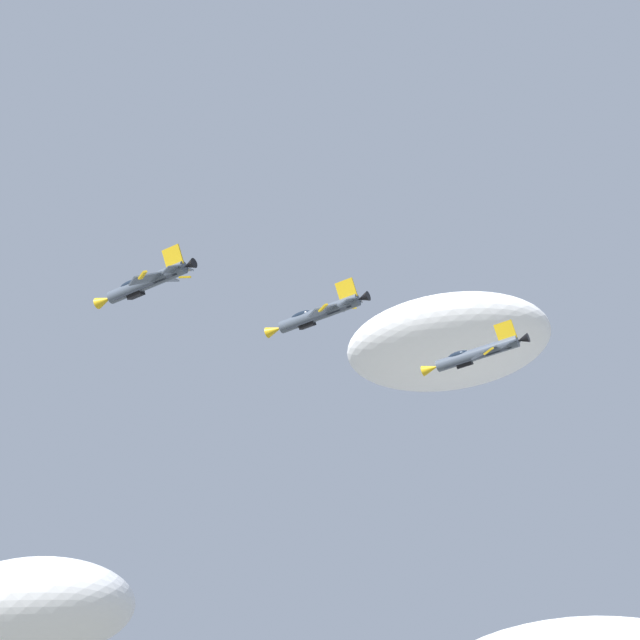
# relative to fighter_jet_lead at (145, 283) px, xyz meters

# --- Properties ---
(cloud_high_distant) EXTENTS (48.88, 32.40, 16.24)m
(cloud_high_distant) POSITION_rel_fighter_jet_lead_xyz_m (29.40, 93.63, 52.27)
(cloud_high_distant) COLOR white
(cloud_low_wispy) EXTENTS (86.03, 60.02, 36.83)m
(cloud_low_wispy) POSITION_rel_fighter_jet_lead_xyz_m (-167.43, 244.51, 61.32)
(cloud_low_wispy) COLOR white
(fighter_jet_lead) EXTENTS (15.74, 8.75, 5.98)m
(fighter_jet_lead) POSITION_rel_fighter_jet_lead_xyz_m (0.00, 0.00, 0.00)
(fighter_jet_lead) COLOR #4C5666
(fighter_jet_left_wing) EXTENTS (15.74, 8.79, 5.92)m
(fighter_jet_left_wing) POSITION_rel_fighter_jet_lead_xyz_m (19.56, 12.59, 0.47)
(fighter_jet_left_wing) COLOR #4C5666
(fighter_jet_right_wing) EXTENTS (15.74, 8.58, 6.23)m
(fighter_jet_right_wing) POSITION_rel_fighter_jet_lead_xyz_m (39.14, 25.07, -1.22)
(fighter_jet_right_wing) COLOR #4C5666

